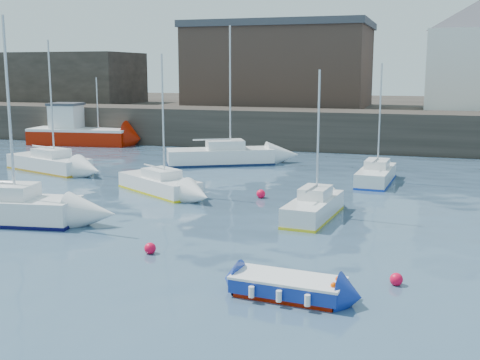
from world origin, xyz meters
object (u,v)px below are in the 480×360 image
(fishing_boat, at_px, (78,131))
(sailboat_f, at_px, (376,175))
(buoy_near, at_px, (150,253))
(sailboat_a, at_px, (3,208))
(sailboat_e, at_px, (49,163))
(blue_dinghy, at_px, (288,286))
(sailboat_c, at_px, (314,207))
(sailboat_h, at_px, (221,156))
(sailboat_b, at_px, (159,184))
(buoy_far, at_px, (261,198))
(buoy_mid, at_px, (396,285))

(fishing_boat, bearing_deg, sailboat_f, -21.99)
(sailboat_f, xyz_separation_m, buoy_near, (-6.11, -15.53, -0.46))
(sailboat_a, bearing_deg, sailboat_f, 44.48)
(sailboat_e, bearing_deg, blue_dinghy, -40.32)
(blue_dinghy, xyz_separation_m, sailboat_c, (-1.00, 9.03, 0.14))
(sailboat_e, distance_m, sailboat_h, 10.77)
(sailboat_b, bearing_deg, sailboat_e, 157.04)
(sailboat_a, bearing_deg, sailboat_h, 78.75)
(sailboat_f, xyz_separation_m, buoy_far, (-4.96, -5.74, -0.46))
(blue_dinghy, height_order, buoy_mid, blue_dinghy)
(sailboat_a, xyz_separation_m, buoy_mid, (15.72, -2.66, -0.58))
(sailboat_e, height_order, sailboat_f, sailboat_e)
(sailboat_c, distance_m, sailboat_e, 18.95)
(buoy_near, bearing_deg, sailboat_b, 113.44)
(sailboat_e, relative_size, buoy_mid, 20.74)
(blue_dinghy, xyz_separation_m, sailboat_a, (-12.95, 4.53, 0.25))
(blue_dinghy, distance_m, sailboat_h, 23.61)
(sailboat_c, bearing_deg, sailboat_f, 78.87)
(sailboat_f, bearing_deg, sailboat_a, -135.52)
(sailboat_e, bearing_deg, buoy_near, -45.10)
(sailboat_e, height_order, buoy_mid, sailboat_e)
(blue_dinghy, distance_m, sailboat_e, 24.51)
(blue_dinghy, relative_size, fishing_boat, 0.37)
(sailboat_a, xyz_separation_m, sailboat_f, (13.71, 13.47, -0.12))
(sailboat_b, bearing_deg, sailboat_c, -19.04)
(sailboat_c, relative_size, buoy_near, 15.46)
(buoy_mid, relative_size, buoy_far, 0.88)
(sailboat_b, bearing_deg, sailboat_h, 90.64)
(sailboat_b, bearing_deg, sailboat_f, 30.64)
(blue_dinghy, height_order, sailboat_b, sailboat_b)
(sailboat_a, relative_size, sailboat_e, 1.04)
(fishing_boat, xyz_separation_m, sailboat_f, (25.27, -10.20, -0.61))
(sailboat_f, bearing_deg, sailboat_c, -101.13)
(sailboat_c, bearing_deg, blue_dinghy, -83.65)
(fishing_boat, height_order, sailboat_e, sailboat_e)
(sailboat_h, relative_size, buoy_mid, 23.49)
(sailboat_b, distance_m, buoy_far, 5.28)
(blue_dinghy, relative_size, sailboat_a, 0.39)
(sailboat_c, xyz_separation_m, sailboat_f, (1.76, 8.97, -0.01))
(sailboat_a, bearing_deg, sailboat_e, 116.84)
(sailboat_b, height_order, sailboat_e, sailboat_e)
(buoy_mid, bearing_deg, sailboat_c, 117.82)
(sailboat_a, bearing_deg, buoy_mid, -9.59)
(buoy_mid, bearing_deg, blue_dinghy, -145.92)
(fishing_boat, relative_size, sailboat_h, 0.97)
(sailboat_h, xyz_separation_m, buoy_far, (5.36, -9.33, -0.58))
(blue_dinghy, xyz_separation_m, sailboat_e, (-18.69, 15.86, 0.19))
(buoy_mid, height_order, buoy_far, buoy_far)
(fishing_boat, bearing_deg, buoy_mid, -43.98)
(sailboat_e, height_order, buoy_far, sailboat_e)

